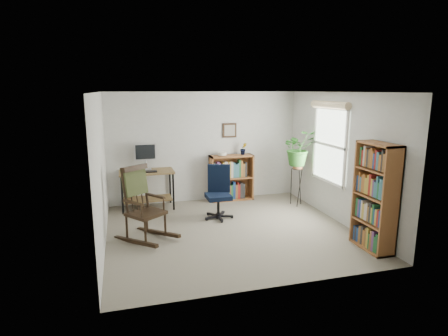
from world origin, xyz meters
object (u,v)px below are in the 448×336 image
object	(u,v)px
desk	(147,190)
tall_bookshelf	(375,197)
low_bookshelf	(231,178)
office_chair	(218,192)
rocking_chair	(146,203)

from	to	relation	value
desk	tall_bookshelf	bearing A→B (deg)	-43.07
low_bookshelf	tall_bookshelf	xyz separation A→B (m)	(1.35, -3.13, 0.32)
office_chair	tall_bookshelf	size ratio (longest dim) A/B	0.62
office_chair	rocking_chair	world-z (taller)	rocking_chair
desk	low_bookshelf	world-z (taller)	low_bookshelf
low_bookshelf	tall_bookshelf	size ratio (longest dim) A/B	0.61
rocking_chair	low_bookshelf	distance (m)	2.72
desk	low_bookshelf	size ratio (longest dim) A/B	1.08
rocking_chair	low_bookshelf	xyz separation A→B (m)	(2.01, 1.83, -0.12)
rocking_chair	tall_bookshelf	xyz separation A→B (m)	(3.36, -1.30, 0.21)
office_chair	low_bookshelf	world-z (taller)	office_chair
rocking_chair	desk	bearing A→B (deg)	47.64
desk	office_chair	distance (m)	1.62
desk	rocking_chair	xyz separation A→B (m)	(-0.14, -1.71, 0.23)
desk	office_chair	xyz separation A→B (m)	(1.27, -1.01, 0.12)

